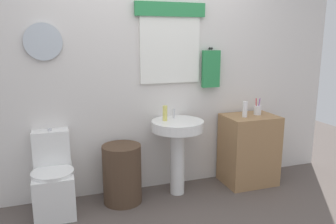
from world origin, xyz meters
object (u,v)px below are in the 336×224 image
Objects in this scene: toilet at (54,181)px; toothbrush_cup at (258,110)px; laundry_hamper at (122,174)px; wooden_cabinet at (249,149)px; pedestal_sink at (178,139)px; soap_bottle at (165,113)px; lotion_bottle at (245,109)px.

toothbrush_cup is at bearing -0.37° from toilet.
toilet reaches higher than laundry_hamper.
laundry_hamper is 1.45m from wooden_cabinet.
soap_bottle is at bearing 157.38° from pedestal_sink.
toilet is at bearing 179.05° from wooden_cabinet.
pedestal_sink is at bearing -178.79° from toothbrush_cup.
soap_bottle is at bearing 174.16° from lotion_bottle.
toilet is at bearing 178.40° from pedestal_sink.
toilet is 2.26m from toothbrush_cup.
wooden_cabinet reaches higher than toilet.
pedestal_sink is at bearing 180.00° from wooden_cabinet.
wooden_cabinet is 4.59× the size of lotion_bottle.
soap_bottle is at bearing 177.08° from wooden_cabinet.
toothbrush_cup is at bearing -1.58° from soap_bottle.
laundry_hamper is 0.74m from soap_bottle.
soap_bottle is 0.91× the size of lotion_bottle.
lotion_bottle is 0.92× the size of toothbrush_cup.
soap_bottle is at bearing 178.42° from toothbrush_cup.
toilet is 0.65m from laundry_hamper.
soap_bottle is (-0.98, 0.05, 0.48)m from wooden_cabinet.
toilet is 4.99× the size of soap_bottle.
laundry_hamper is 0.76× the size of wooden_cabinet.
laundry_hamper is 3.47× the size of lotion_bottle.
toilet is at bearing 179.63° from toothbrush_cup.
lotion_bottle is at bearing -158.19° from wooden_cabinet.
wooden_cabinet is (0.86, 0.00, -0.21)m from pedestal_sink.
soap_bottle is 0.84× the size of toothbrush_cup.
wooden_cabinet is 0.46m from toothbrush_cup.
lotion_bottle reaches higher than pedestal_sink.
pedestal_sink is (0.59, 0.00, 0.31)m from laundry_hamper.
soap_bottle reaches higher than toilet.
toothbrush_cup is (1.08, -0.03, -0.03)m from soap_bottle.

